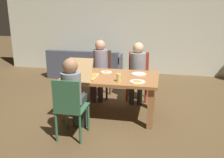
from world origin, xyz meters
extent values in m
plane|color=brown|center=(0.00, 0.00, 0.00)|extent=(20.00, 20.00, 0.00)
cube|color=beige|center=(0.00, 3.02, 1.38)|extent=(7.47, 0.12, 2.76)
cube|color=#A66A39|center=(0.00, 0.00, 0.70)|extent=(1.62, 0.98, 0.05)
cube|color=#A16C40|center=(-0.71, -0.39, 0.34)|extent=(0.09, 0.09, 0.67)
cube|color=#A16C40|center=(0.71, -0.39, 0.34)|extent=(0.09, 0.09, 0.67)
cube|color=#A16C40|center=(-0.71, 0.39, 0.34)|extent=(0.09, 0.09, 0.67)
cube|color=#A16C40|center=(0.71, 0.39, 0.34)|extent=(0.09, 0.09, 0.67)
cylinder|color=#B0321F|center=(0.56, 0.69, 0.22)|extent=(0.04, 0.04, 0.44)
cylinder|color=#B0321F|center=(0.19, 0.69, 0.22)|extent=(0.04, 0.04, 0.44)
cylinder|color=#B0321F|center=(0.56, 1.02, 0.22)|extent=(0.04, 0.04, 0.44)
cylinder|color=#B0321F|center=(0.19, 1.02, 0.22)|extent=(0.04, 0.04, 0.44)
cube|color=#B0321F|center=(0.38, 0.85, 0.45)|extent=(0.43, 0.39, 0.02)
cube|color=#B0321F|center=(0.38, 1.03, 0.71)|extent=(0.41, 0.03, 0.50)
cylinder|color=#2C3839|center=(0.46, 0.58, 0.23)|extent=(0.10, 0.10, 0.46)
cylinder|color=#2C3839|center=(0.30, 0.58, 0.23)|extent=(0.10, 0.10, 0.46)
cube|color=#2C3839|center=(0.38, 0.71, 0.51)|extent=(0.29, 0.29, 0.11)
cylinder|color=gray|center=(0.38, 0.85, 0.75)|extent=(0.32, 0.32, 0.46)
sphere|color=#D9AF86|center=(0.38, 0.85, 1.08)|extent=(0.22, 0.22, 0.22)
cylinder|color=#326242|center=(-0.58, -0.66, 0.22)|extent=(0.04, 0.04, 0.44)
cylinder|color=#326242|center=(-0.22, -0.66, 0.22)|extent=(0.04, 0.04, 0.44)
cylinder|color=#326242|center=(-0.58, -1.06, 0.22)|extent=(0.04, 0.04, 0.44)
cylinder|color=#326242|center=(-0.22, -1.06, 0.22)|extent=(0.04, 0.04, 0.44)
cube|color=#326242|center=(-0.40, -0.86, 0.45)|extent=(0.41, 0.46, 0.02)
cube|color=#326242|center=(-0.40, -1.07, 0.70)|extent=(0.39, 0.03, 0.46)
cylinder|color=#2F3A35|center=(-0.47, -0.54, 0.23)|extent=(0.10, 0.10, 0.46)
cylinder|color=#2F3A35|center=(-0.33, -0.54, 0.23)|extent=(0.10, 0.10, 0.46)
cube|color=#2F3A35|center=(-0.40, -0.69, 0.51)|extent=(0.26, 0.33, 0.11)
cylinder|color=gray|center=(-0.40, -0.86, 0.75)|extent=(0.28, 0.28, 0.47)
sphere|color=#A67454|center=(-0.40, -0.86, 1.08)|extent=(0.21, 0.21, 0.21)
cylinder|color=brown|center=(-0.23, 0.69, 0.22)|extent=(0.04, 0.04, 0.44)
cylinder|color=brown|center=(-0.57, 0.69, 0.22)|extent=(0.04, 0.04, 0.44)
cylinder|color=brown|center=(-0.23, 1.04, 0.22)|extent=(0.04, 0.04, 0.44)
cylinder|color=brown|center=(-0.57, 1.04, 0.22)|extent=(0.04, 0.04, 0.44)
cube|color=brown|center=(-0.40, 0.86, 0.45)|extent=(0.39, 0.41, 0.02)
cube|color=brown|center=(-0.40, 1.05, 0.72)|extent=(0.37, 0.03, 0.50)
cylinder|color=#413147|center=(-0.32, 0.55, 0.23)|extent=(0.10, 0.10, 0.46)
cylinder|color=#413147|center=(-0.47, 0.55, 0.23)|extent=(0.10, 0.10, 0.46)
cube|color=#413147|center=(-0.40, 0.70, 0.51)|extent=(0.27, 0.33, 0.11)
cylinder|color=gray|center=(-0.40, 0.86, 0.76)|extent=(0.30, 0.30, 0.50)
sphere|color=tan|center=(-0.40, 0.86, 1.10)|extent=(0.21, 0.21, 0.21)
cube|color=tan|center=(-0.39, -0.17, 0.74)|extent=(0.39, 0.39, 0.03)
cylinder|color=gold|center=(-0.39, -0.17, 0.75)|extent=(0.34, 0.34, 0.01)
cube|color=tan|center=(-0.39, -0.46, 0.92)|extent=(0.39, 0.19, 0.35)
cylinder|color=white|center=(0.46, 0.20, 0.73)|extent=(0.26, 0.26, 0.01)
cylinder|color=white|center=(-0.13, 0.20, 0.73)|extent=(0.20, 0.20, 0.01)
cone|color=gold|center=(-0.13, 0.20, 0.74)|extent=(0.10, 0.10, 0.02)
cylinder|color=white|center=(0.48, -0.27, 0.73)|extent=(0.25, 0.25, 0.01)
cone|color=#BD8F38|center=(0.48, -0.27, 0.74)|extent=(0.15, 0.15, 0.02)
cylinder|color=#B44432|center=(-0.72, -0.23, 0.79)|extent=(0.07, 0.07, 0.14)
cylinder|color=#DACB64|center=(0.19, -0.29, 0.78)|extent=(0.07, 0.07, 0.13)
cube|color=#474D5B|center=(-1.17, 2.32, 0.22)|extent=(1.90, 0.80, 0.43)
cube|color=#474D5B|center=(-1.17, 2.00, 0.59)|extent=(1.90, 0.16, 0.31)
cube|color=#474D5B|center=(-2.03, 2.32, 0.52)|extent=(0.20, 0.76, 0.18)
cube|color=#474D5B|center=(-0.32, 2.32, 0.52)|extent=(0.20, 0.76, 0.18)
camera|label=1|loc=(0.85, -4.10, 1.91)|focal=40.77mm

